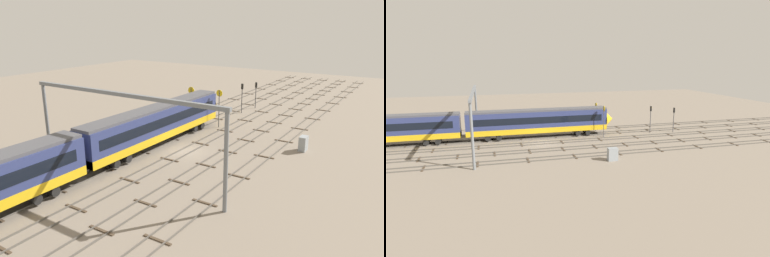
% 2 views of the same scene
% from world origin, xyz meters
% --- Properties ---
extents(ground_plane, '(147.73, 147.73, 0.00)m').
position_xyz_m(ground_plane, '(0.00, 0.00, 0.00)').
color(ground_plane, gray).
extents(track_near_foreground, '(131.73, 2.40, 0.16)m').
position_xyz_m(track_near_foreground, '(0.00, -8.49, 0.07)').
color(track_near_foreground, '#59544C').
rests_on(track_near_foreground, ground).
extents(track_second_near, '(131.73, 2.40, 0.16)m').
position_xyz_m(track_second_near, '(-0.00, -4.25, 0.07)').
color(track_second_near, '#59544C').
rests_on(track_second_near, ground).
extents(track_middle, '(131.73, 2.40, 0.16)m').
position_xyz_m(track_middle, '(0.00, 0.00, 0.07)').
color(track_middle, '#59544C').
rests_on(track_middle, ground).
extents(track_with_train, '(131.73, 2.40, 0.16)m').
position_xyz_m(track_with_train, '(-0.00, 4.25, 0.07)').
color(track_with_train, '#59544C').
rests_on(track_with_train, ground).
extents(track_far_background, '(131.73, 2.40, 0.16)m').
position_xyz_m(track_far_background, '(0.00, 8.49, 0.07)').
color(track_far_background, '#59544C').
rests_on(track_far_background, ground).
extents(overhead_gantry, '(0.40, 22.52, 8.75)m').
position_xyz_m(overhead_gantry, '(-10.24, 0.37, 6.78)').
color(overhead_gantry, slate).
rests_on(overhead_gantry, ground).
extents(speed_sign_near_foreground, '(0.14, 1.04, 5.40)m').
position_xyz_m(speed_sign_near_foreground, '(11.31, 6.56, 3.60)').
color(speed_sign_near_foreground, '#4C4C51').
rests_on(speed_sign_near_foreground, ground).
extents(speed_sign_mid_trackside, '(0.14, 0.95, 5.46)m').
position_xyz_m(speed_sign_mid_trackside, '(11.15, 1.71, 3.56)').
color(speed_sign_mid_trackside, '#4C4C51').
rests_on(speed_sign_mid_trackside, ground).
extents(signal_light_trackside_approach, '(0.31, 0.32, 4.55)m').
position_xyz_m(signal_light_trackside_approach, '(25.03, 2.03, 2.98)').
color(signal_light_trackside_approach, '#4C4C51').
rests_on(signal_light_trackside_approach, ground).
extents(signal_light_trackside_departure, '(0.31, 0.32, 4.93)m').
position_xyz_m(signal_light_trackside_departure, '(20.55, 2.56, 3.20)').
color(signal_light_trackside_departure, '#4C4C51').
rests_on(signal_light_trackside_departure, ground).
extents(relay_cabinet, '(1.37, 0.82, 1.78)m').
position_xyz_m(relay_cabinet, '(7.76, -11.57, 0.89)').
color(relay_cabinet, gray).
rests_on(relay_cabinet, ground).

